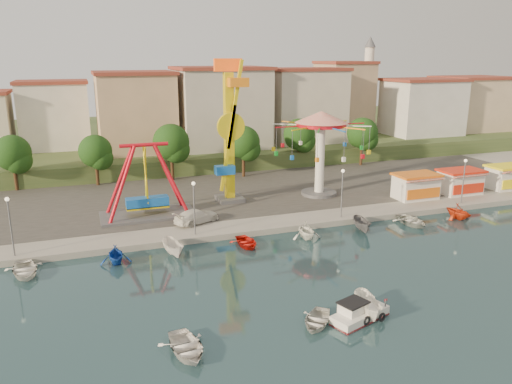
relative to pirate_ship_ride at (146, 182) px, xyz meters
name	(u,v)px	position (x,y,z in m)	size (l,w,h in m)	color
ground	(331,283)	(11.52, -20.36, -4.39)	(200.00, 200.00, 0.00)	#143137
quay_deck	(179,148)	(11.52, 41.64, -4.09)	(200.00, 100.00, 0.60)	#9E998E
asphalt_pad	(225,186)	(11.52, 9.64, -3.79)	(90.00, 28.00, 0.01)	#4C4944
hill_terrace	(174,138)	(11.52, 46.64, -2.89)	(200.00, 60.00, 3.00)	#384C26
pirate_ship_ride	(146,182)	(0.00, 0.00, 0.00)	(10.00, 5.00, 8.00)	#59595E
kamikaze_tower	(230,135)	(10.15, 2.40, 4.21)	(3.57, 3.10, 16.50)	#59595E
wave_swinger	(321,134)	(21.35, 1.61, 3.80)	(11.60, 11.60, 10.40)	#59595E
booth_left	(416,186)	(31.62, -3.87, -2.23)	(5.40, 3.78, 3.08)	white
booth_mid	(460,181)	(38.27, -3.87, -2.23)	(5.40, 3.78, 3.08)	white
booth_right	(507,177)	(45.88, -3.87, -2.23)	(5.40, 3.78, 3.08)	white
lamp_post_0	(11,228)	(-12.48, -7.36, -1.29)	(0.14, 0.14, 5.00)	#59595E
lamp_post_1	(194,210)	(3.52, -7.36, -1.29)	(0.14, 0.14, 5.00)	#59595E
lamp_post_2	(342,195)	(19.52, -7.36, -1.29)	(0.14, 0.14, 5.00)	#59595E
lamp_post_3	(463,182)	(35.52, -7.36, -1.29)	(0.14, 0.14, 5.00)	#59595E
tree_0	(12,153)	(-14.48, 16.62, 1.08)	(4.60, 4.60, 7.19)	#382314
tree_1	(95,151)	(-4.48, 15.89, 0.81)	(4.35, 4.35, 6.80)	#382314
tree_2	(171,142)	(5.52, 15.45, 1.52)	(5.02, 5.02, 7.85)	#382314
tree_3	(243,142)	(15.52, 14.01, 1.16)	(4.68, 4.68, 7.32)	#382314
tree_4	(299,134)	(25.52, 17.00, 1.35)	(4.86, 4.86, 7.60)	#382314
tree_5	(362,133)	(35.52, 15.18, 1.31)	(4.83, 4.83, 7.54)	#382314
building_1	(54,123)	(-9.81, 31.03, 2.92)	(12.33, 9.01, 8.63)	silver
building_2	(139,111)	(3.34, 31.61, 4.22)	(11.95, 9.28, 11.23)	tan
building_3	(226,116)	(17.13, 28.45, 3.20)	(12.59, 10.50, 9.20)	beige
building_4	(291,111)	(30.59, 31.85, 3.22)	(10.75, 9.23, 9.24)	beige
building_5	(360,104)	(43.89, 29.98, 4.21)	(12.77, 10.96, 11.21)	tan
building_6	(419,100)	(55.67, 28.42, 4.78)	(8.23, 8.98, 12.36)	silver
building_7	(450,105)	(67.55, 33.35, 2.99)	(11.59, 10.93, 8.76)	beige
minaret	(368,82)	(47.52, 33.64, 8.15)	(2.80, 2.80, 18.00)	silver
cabin_motorboat	(358,314)	(10.55, -26.07, -3.99)	(4.62, 2.97, 1.52)	white
rowboat_a	(186,347)	(-1.30, -26.04, -3.98)	(2.85, 3.99, 0.83)	white
rowboat_b	(317,320)	(7.58, -25.70, -4.04)	(2.41, 3.38, 0.70)	silver
skiff	(368,306)	(11.47, -25.77, -3.68)	(1.39, 3.68, 1.42)	white
van	(196,216)	(4.45, -4.00, -3.08)	(2.01, 4.93, 1.43)	silver
moored_boat_0	(25,270)	(-11.46, -10.56, -3.96)	(2.97, 4.15, 0.86)	white
moored_boat_1	(116,254)	(-4.22, -10.56, -3.58)	(2.66, 3.09, 1.63)	#123DA5
moored_boat_2	(173,248)	(0.80, -10.56, -3.68)	(1.40, 3.71, 1.43)	white
moored_boat_3	(246,242)	(7.72, -10.56, -4.03)	(2.54, 3.55, 0.74)	red
moored_boat_4	(306,230)	(13.90, -10.56, -3.54)	(2.80, 3.25, 1.71)	white
moored_boat_5	(362,225)	(20.19, -10.56, -3.70)	(1.35, 3.58, 1.38)	#5E5D62
moored_boat_6	(412,221)	(26.31, -10.56, -3.97)	(2.95, 4.14, 0.86)	silver
moored_boat_7	(458,211)	(32.33, -10.56, -3.53)	(2.84, 3.29, 1.74)	red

